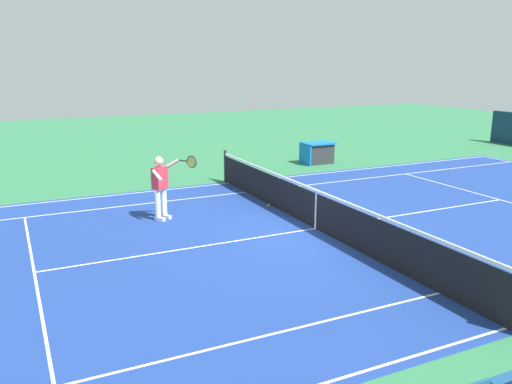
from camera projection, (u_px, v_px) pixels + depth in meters
The scene contains 7 objects.
ground_plane at pixel (316, 229), 12.85m from camera, with size 60.00×60.00×0.00m, color #2D7247.
court_slab at pixel (316, 229), 12.85m from camera, with size 24.20×11.40×0.00m, color navy.
court_line_markings at pixel (316, 228), 12.85m from camera, with size 23.85×11.05×0.01m.
tennis_net at pixel (316, 209), 12.74m from camera, with size 0.10×11.70×1.08m.
tennis_player_near at pixel (161, 184), 13.39m from camera, with size 1.04×0.81×1.70m.
tennis_ball at pixel (269, 205), 14.82m from camera, with size 0.07×0.07×0.07m, color #CCE01E.
equipment_cart_tarped at pixel (317, 153), 21.02m from camera, with size 1.25×0.84×0.85m.
Camera 1 is at (6.62, 10.42, 3.96)m, focal length 36.82 mm.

